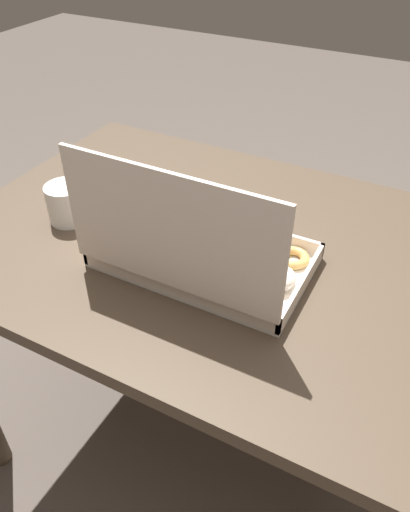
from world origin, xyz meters
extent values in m
plane|color=#564C44|center=(0.00, 0.00, 0.00)|extent=(8.00, 8.00, 0.00)
cube|color=#4C3D2D|center=(0.00, 0.00, 0.72)|extent=(1.13, 0.78, 0.03)
cylinder|color=#4C3D2D|center=(0.52, -0.34, 0.35)|extent=(0.06, 0.06, 0.70)
cube|color=silver|center=(-0.01, 0.08, 0.73)|extent=(0.40, 0.24, 0.01)
cube|color=silver|center=(-0.01, -0.04, 0.75)|extent=(0.40, 0.01, 0.03)
cube|color=silver|center=(-0.01, 0.19, 0.75)|extent=(0.40, 0.01, 0.03)
cube|color=silver|center=(-0.20, 0.08, 0.75)|extent=(0.01, 0.24, 0.03)
cube|color=silver|center=(0.19, 0.08, 0.75)|extent=(0.01, 0.24, 0.03)
cube|color=silver|center=(-0.01, 0.20, 0.88)|extent=(0.40, 0.01, 0.22)
torus|color=tan|center=(-0.16, 0.00, 0.75)|extent=(0.06, 0.06, 0.02)
ellipsoid|color=black|center=(-0.08, 0.00, 0.75)|extent=(0.06, 0.06, 0.03)
ellipsoid|color=#381E11|center=(0.00, 0.00, 0.76)|extent=(0.06, 0.06, 0.04)
ellipsoid|color=white|center=(0.07, 0.00, 0.76)|extent=(0.06, 0.06, 0.04)
ellipsoid|color=#381E11|center=(0.15, 0.00, 0.75)|extent=(0.06, 0.06, 0.03)
ellipsoid|color=white|center=(-0.16, 0.08, 0.76)|extent=(0.06, 0.06, 0.04)
ellipsoid|color=#381E11|center=(-0.09, 0.07, 0.76)|extent=(0.06, 0.06, 0.04)
torus|color=#381E11|center=(0.00, 0.08, 0.75)|extent=(0.06, 0.06, 0.02)
torus|color=#381E11|center=(0.07, 0.07, 0.75)|extent=(0.06, 0.06, 0.02)
ellipsoid|color=pink|center=(0.15, 0.07, 0.75)|extent=(0.06, 0.06, 0.03)
ellipsoid|color=#B77A38|center=(-0.16, 0.15, 0.75)|extent=(0.06, 0.06, 0.03)
ellipsoid|color=#9E6633|center=(-0.09, 0.15, 0.75)|extent=(0.06, 0.06, 0.03)
ellipsoid|color=#B77A38|center=(0.00, 0.15, 0.75)|extent=(0.06, 0.06, 0.03)
torus|color=black|center=(0.07, 0.15, 0.75)|extent=(0.06, 0.06, 0.02)
torus|color=tan|center=(0.15, 0.15, 0.75)|extent=(0.06, 0.06, 0.02)
cylinder|color=white|center=(0.33, 0.08, 0.77)|extent=(0.09, 0.09, 0.08)
cylinder|color=black|center=(0.33, 0.08, 0.81)|extent=(0.07, 0.07, 0.01)
camera|label=1|loc=(-0.36, 0.75, 1.35)|focal=35.00mm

